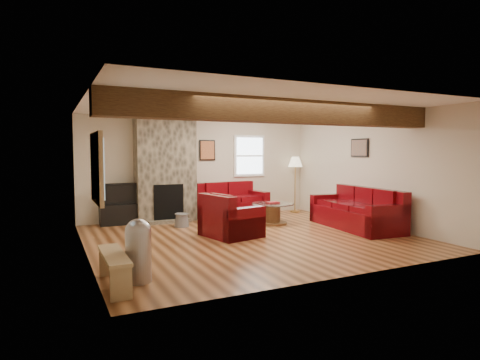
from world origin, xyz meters
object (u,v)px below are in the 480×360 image
object	(u,v)px
coffee_table	(273,213)
television	(121,193)
loveseat	(232,200)
armchair_red	(231,215)
tv_cabinet	(121,214)
sofa_three	(355,208)
floor_lamp	(295,165)

from	to	relation	value
coffee_table	television	size ratio (longest dim) A/B	1.16
loveseat	armchair_red	world-z (taller)	loveseat
armchair_red	tv_cabinet	size ratio (longest dim) A/B	1.10
coffee_table	sofa_three	bearing A→B (deg)	-41.97
loveseat	tv_cabinet	size ratio (longest dim) A/B	1.77
loveseat	armchair_red	xyz separation A→B (m)	(-0.93, -1.97, -0.02)
television	floor_lamp	world-z (taller)	floor_lamp
television	floor_lamp	distance (m)	4.68
sofa_three	coffee_table	size ratio (longest dim) A/B	2.32
armchair_red	coffee_table	bearing A→B (deg)	-73.06
coffee_table	tv_cabinet	distance (m)	3.48
sofa_three	coffee_table	world-z (taller)	sofa_three
sofa_three	television	distance (m)	5.26
loveseat	coffee_table	world-z (taller)	loveseat
coffee_table	armchair_red	bearing A→B (deg)	-150.19
coffee_table	floor_lamp	distance (m)	2.25
floor_lamp	sofa_three	bearing A→B (deg)	-92.84
loveseat	television	xyz separation A→B (m)	(-2.67, 0.30, 0.27)
loveseat	tv_cabinet	world-z (taller)	loveseat
sofa_three	tv_cabinet	xyz separation A→B (m)	(-4.52, 2.67, -0.20)
loveseat	armchair_red	distance (m)	2.18
tv_cabinet	sofa_three	bearing A→B (deg)	-30.61
floor_lamp	coffee_table	bearing A→B (deg)	-138.23
coffee_table	tv_cabinet	bearing A→B (deg)	155.31
sofa_three	loveseat	world-z (taller)	loveseat
tv_cabinet	floor_lamp	xyz separation A→B (m)	(4.64, -0.13, 1.07)
sofa_three	armchair_red	xyz separation A→B (m)	(-2.79, 0.40, -0.02)
sofa_three	coffee_table	bearing A→B (deg)	-126.53
sofa_three	television	size ratio (longest dim) A/B	2.69
coffee_table	television	xyz separation A→B (m)	(-3.16, 1.45, 0.47)
coffee_table	floor_lamp	size ratio (longest dim) A/B	0.64
television	floor_lamp	bearing A→B (deg)	-1.60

